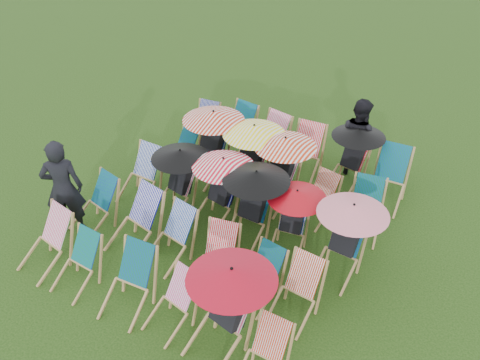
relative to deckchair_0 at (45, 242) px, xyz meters
The scene contains 33 objects.
ground 3.05m from the deckchair_0, 47.88° to the left, with size 100.00×100.00×0.00m, color black.
deckchair_0 is the anchor object (origin of this frame).
deckchair_1 0.74m from the deckchair_0, ahead, with size 0.60×0.81×0.86m.
deckchair_2 1.73m from the deckchair_0, ahead, with size 0.71×0.94×0.96m.
deckchair_3 2.48m from the deckchair_0, ahead, with size 0.69×0.86×0.84m.
deckchair_4 3.34m from the deckchair_0, ahead, with size 1.20×1.28×1.42m.
deckchair_5 4.03m from the deckchair_0, ahead, with size 0.55×0.77×0.83m.
deckchair_6 1.15m from the deckchair_0, 92.34° to the left, with size 0.76×0.95×0.92m.
deckchair_7 1.43m from the deckchair_0, 50.08° to the left, with size 0.84×1.05×1.03m.
deckchair_8 1.99m from the deckchair_0, 35.30° to the left, with size 0.73×0.93×0.91m.
deckchair_9 2.78m from the deckchair_0, 24.44° to the left, with size 0.74×0.92×0.89m.
deckchair_10 3.49m from the deckchair_0, 19.14° to the left, with size 0.65×0.83×0.84m.
deckchair_11 4.07m from the deckchair_0, 16.19° to the left, with size 0.64×0.86×0.90m.
deckchair_12 2.26m from the deckchair_0, 88.24° to the left, with size 0.64×0.89×0.96m.
deckchair_13 2.49m from the deckchair_0, 68.43° to the left, with size 1.05×1.12×1.25m.
deckchair_14 2.99m from the deckchair_0, 54.16° to the left, with size 1.09×1.16×1.29m.
deckchair_15 3.38m from the deckchair_0, 42.78° to the left, with size 1.13×1.17×1.34m.
deckchair_16 4.00m from the deckchair_0, 36.89° to the left, with size 0.97×1.05×1.16m.
deckchair_17 4.75m from the deckchair_0, 29.20° to the left, with size 1.11×1.16×1.31m.
deckchair_18 3.48m from the deckchair_0, 88.02° to the left, with size 0.68×0.85×0.83m.
deckchair_19 3.62m from the deckchair_0, 77.15° to the left, with size 1.20×1.27×1.43m.
deckchair_20 3.91m from the deckchair_0, 63.71° to the left, with size 1.18×1.23×1.40m.
deckchair_21 4.21m from the deckchair_0, 55.36° to the left, with size 1.15×1.22×1.36m.
deckchair_22 4.69m from the deckchair_0, 46.50° to the left, with size 0.67×0.84×0.83m.
deckchair_23 5.34m from the deckchair_0, 40.23° to the left, with size 0.77×0.96×0.93m.
deckchair_24 4.54m from the deckchair_0, 90.57° to the left, with size 0.67×0.86×0.86m.
deckchair_25 4.69m from the deckchair_0, 81.03° to the left, with size 0.76×0.98×0.99m.
deckchair_26 4.79m from the deckchair_0, 71.13° to the left, with size 0.83×1.04×1.01m.
deckchair_27 5.11m from the deckchair_0, 61.89° to the left, with size 0.75×0.98×1.01m.
deckchair_28 5.76m from the deckchair_0, 54.68° to the left, with size 1.03×1.09×1.22m.
deckchair_29 6.13m from the deckchair_0, 47.60° to the left, with size 0.75×0.99×1.03m.
person_left 0.97m from the deckchair_0, 111.90° to the left, with size 0.67×0.44×1.84m, color black.
person_rear 6.08m from the deckchair_0, 57.30° to the left, with size 0.81×0.63×1.67m, color black.
Camera 1 is at (3.98, -6.11, 6.20)m, focal length 40.00 mm.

